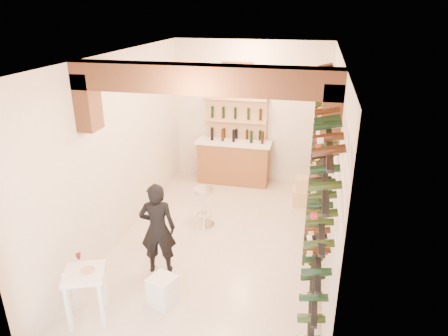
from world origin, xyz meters
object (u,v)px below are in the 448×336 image
white_stool (163,290)px  chrome_barstool (204,204)px  person (158,229)px  wine_rack (317,168)px  back_counter (234,161)px  crate_lower (306,197)px  tasting_table (85,281)px

white_stool → chrome_barstool: (-0.01, 2.21, 0.23)m
person → chrome_barstool: bearing=-114.5°
wine_rack → back_counter: (-1.83, 2.65, -1.02)m
back_counter → white_stool: 4.35m
white_stool → person: bearing=114.1°
back_counter → crate_lower: (1.70, -0.79, -0.36)m
tasting_table → crate_lower: size_ratio=1.58×
tasting_table → chrome_barstool: 2.83m
white_stool → person: 0.95m
back_counter → white_stool: (-0.12, -4.33, -0.32)m
white_stool → tasting_table: bearing=-149.9°
person → crate_lower: size_ratio=2.65×
white_stool → chrome_barstool: size_ratio=0.55×
back_counter → tasting_table: bearing=-101.4°
crate_lower → person: bearing=-127.1°
wine_rack → back_counter: bearing=124.7°
person → chrome_barstool: person is taller
back_counter → chrome_barstool: back_counter is taller
white_stool → person: person is taller
tasting_table → back_counter: bearing=56.3°
back_counter → chrome_barstool: 2.13m
wine_rack → person: bearing=-156.8°
person → chrome_barstool: (0.31, 1.50, -0.30)m
tasting_table → white_stool: size_ratio=2.10×
back_counter → person: 3.65m
tasting_table → crate_lower: tasting_table is taller
chrome_barstool → white_stool: bearing=-89.7°
person → wine_rack: bearing=-169.7°
wine_rack → back_counter: 3.38m
wine_rack → back_counter: size_ratio=3.35×
wine_rack → tasting_table: size_ratio=6.41×
white_stool → crate_lower: (1.82, 3.54, -0.04)m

